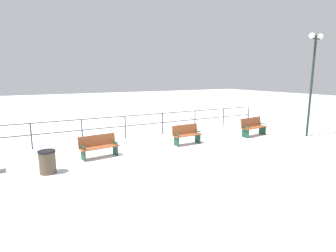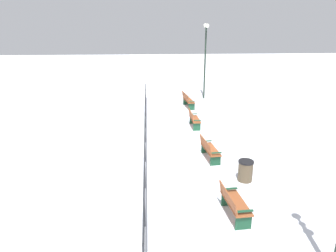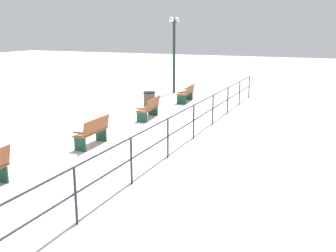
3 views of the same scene
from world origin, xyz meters
The scene contains 8 objects.
ground_plane centered at (0.00, 0.00, 0.00)m, with size 80.00×80.00×0.00m, color white.
bench_nearest centered at (-0.18, -6.21, 0.45)m, with size 0.69×1.47×0.86m.
bench_second centered at (-0.13, -2.08, 0.45)m, with size 0.69×1.56×0.87m.
bench_third centered at (-0.18, 2.07, 0.47)m, with size 0.52×1.41×0.91m.
bench_fourth centered at (0.00, 6.19, 0.50)m, with size 0.72×1.69×0.96m.
lamppost_middle centered at (1.50, 8.61, 3.71)m, with size 0.28×0.97×5.26m.
waterfront_railing centered at (-2.78, 0.00, 0.79)m, with size 0.05×17.38×1.16m.
trash_bin centered at (0.82, -4.03, 0.39)m, with size 0.55×0.55×0.77m.
Camera 2 is at (-2.61, -14.16, 5.54)m, focal length 34.14 mm.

